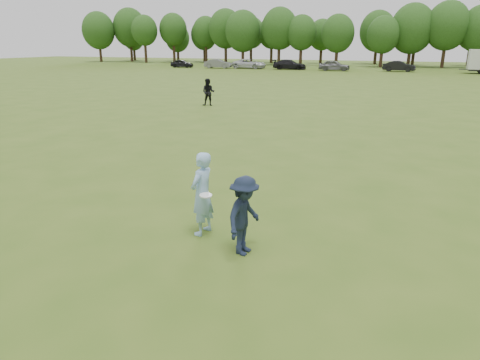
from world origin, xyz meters
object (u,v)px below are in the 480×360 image
Objects in this scene: car_a at (182,64)px; car_d at (290,65)px; defender at (244,216)px; car_c at (249,64)px; car_e at (334,65)px; thrower at (202,194)px; car_f at (399,66)px; player_far_a at (208,92)px; car_b at (218,64)px.

car_a is 0.75× the size of car_d.
defender is 64.37m from car_c.
car_e is at bearing 15.02° from defender.
thrower is 60.84m from car_f.
defender reaches higher than car_d.
car_f is (10.44, 42.49, -0.14)m from player_far_a.
thrower is 0.42× the size of car_b.
thrower is 0.34× the size of car_c.
car_a is at bearing 98.88° from car_f.
defender is 60.25m from car_e.
car_c is at bearing -153.11° from thrower.
car_e reaches higher than car_d.
car_a is at bearing 99.39° from car_c.
defender is 21.29m from player_far_a.
car_b reaches higher than car_a.
car_d is 7.15m from car_e.
player_far_a is 41.84m from car_d.
defender is at bearing -175.29° from car_e.
car_d is 1.14× the size of car_f.
car_e reaches higher than car_b.
car_a is at bearing 88.98° from car_d.
defender is 0.31× the size of car_d.
car_b is at bearing 101.41° from player_far_a.
car_a is at bearing 108.95° from player_far_a.
car_e is (25.62, 0.69, 0.12)m from car_a.
car_e is at bearing -89.95° from car_a.
car_f is (16.26, 1.06, -0.01)m from car_d.
defender is 0.36× the size of car_f.
car_c reaches higher than car_b.
car_f is at bearing -93.08° from car_b.
car_e is at bearing -96.12° from car_b.
car_b is (-26.38, 58.62, -0.20)m from thrower.
thrower is 0.40× the size of car_e.
player_far_a reaches higher than defender.
car_c is at bearing 27.26° from defender.
car_b is 19.01m from car_e.
defender is 62.30m from car_d.
car_b is at bearing 99.36° from car_f.
thrower is at bearing -163.30° from car_b.
player_far_a reaches higher than car_e.
player_far_a reaches higher than car_a.
player_far_a is 0.33× the size of car_c.
thrower is 0.36× the size of car_d.
thrower reaches higher than car_a.
thrower reaches higher than defender.
car_b is (-27.58, 59.16, -0.08)m from defender.
defender is at bearing -151.36° from car_a.
car_d is (-15.70, 60.29, -0.05)m from defender.
car_d is (18.50, 1.35, 0.09)m from car_a.
defender is at bearing -156.87° from car_c.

